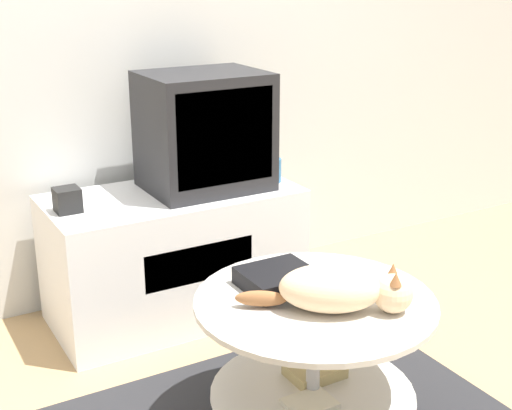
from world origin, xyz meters
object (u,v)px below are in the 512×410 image
cat (340,289)px  dvd_box (278,279)px  tv (204,131)px  speaker (67,200)px

cat → dvd_box: bearing=141.0°
tv → dvd_box: 0.96m
tv → cat: bearing=-95.9°
tv → dvd_box: tv is taller
speaker → dvd_box: speaker is taller
dvd_box → tv: bearing=78.1°
tv → cat: (-0.12, -1.13, -0.24)m
tv → cat: size_ratio=1.08×
tv → speaker: 0.64m
dvd_box → cat: (0.07, -0.23, 0.04)m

